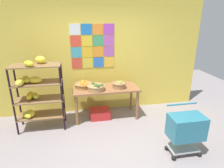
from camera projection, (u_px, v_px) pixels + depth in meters
ground at (113, 157)px, 3.32m from camera, size 9.67×9.67×0.00m
back_wall_with_art at (98, 52)px, 4.55m from camera, size 5.08×0.07×2.95m
banana_shelf_unit at (35, 90)px, 3.89m from camera, size 0.96×0.49×1.54m
display_table at (106, 92)px, 4.43m from camera, size 1.48×0.62×0.74m
fruit_basket_right at (119, 85)px, 4.36m from camera, size 0.31×0.31×0.16m
fruit_basket_back_left at (83, 85)px, 4.40m from camera, size 0.40×0.40×0.15m
fruit_basket_centre at (96, 87)px, 4.22m from camera, size 0.38×0.38×0.17m
produce_crate_under_table at (100, 114)px, 4.57m from camera, size 0.45×0.36×0.21m
shopping_cart at (186, 128)px, 3.25m from camera, size 0.58×0.41×0.86m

